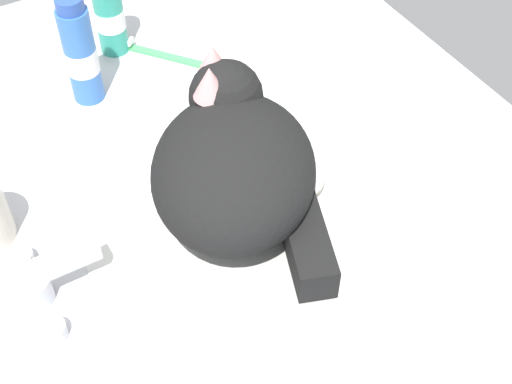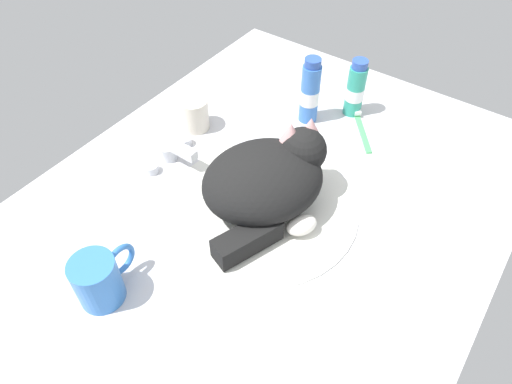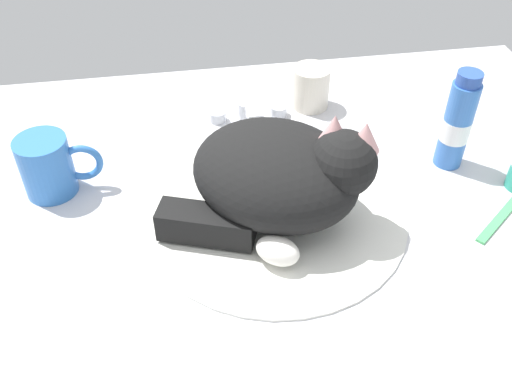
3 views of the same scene
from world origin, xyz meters
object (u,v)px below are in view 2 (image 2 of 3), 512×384
Objects in this scene: faucet at (172,152)px; toothpaste_bottle at (310,92)px; toothbrush at (361,128)px; cat at (268,179)px; coffee_mug at (99,280)px; mouthwash_bottle at (357,90)px; rinse_cup at (194,114)px.

toothpaste_bottle is at bearing -29.08° from faucet.
faucet reaches higher than toothbrush.
cat is 2.54× the size of toothbrush.
cat is 31.93cm from toothbrush.
coffee_mug is 0.74× the size of toothpaste_bottle.
toothpaste_bottle is 1.14× the size of mouthwash_bottle.
toothpaste_bottle is (58.15, -2.92, 2.81)cm from coffee_mug.
cat is 35.29cm from mouthwash_bottle.
faucet is 1.10× the size of toothbrush.
cat reaches higher than mouthwash_bottle.
cat is at bearing -164.20° from toothpaste_bottle.
toothbrush is at bearing -134.55° from mouthwash_bottle.
coffee_mug reaches higher than faucet.
toothpaste_bottle is 1.29× the size of toothbrush.
cat reaches higher than coffee_mug.
faucet is 0.97× the size of mouthwash_bottle.
toothbrush is (31.65, -27.34, -1.67)cm from faucet.
toothpaste_bottle is (17.00, -18.81, 3.62)cm from rinse_cup.
coffee_mug is 66.97cm from mouthwash_bottle.
mouthwash_bottle is (8.00, -7.35, -0.91)cm from toothpaste_bottle.
cat is 2.25× the size of mouthwash_bottle.
mouthwash_bottle is (25.00, -26.16, 2.71)cm from rinse_cup.
cat is at bearing -179.41° from mouthwash_bottle.
coffee_mug is 0.84× the size of mouthwash_bottle.
faucet is 0.85× the size of toothpaste_bottle.
faucet is 1.83× the size of rinse_cup.
coffee_mug is at bearing -157.24° from faucet.
toothpaste_bottle is at bearing 15.80° from cat.
cat is (0.72, -23.29, 5.16)cm from faucet.
toothbrush is at bearing -13.37° from coffee_mug.
faucet is 23.86cm from cat.
mouthwash_bottle is at bearing -8.83° from coffee_mug.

